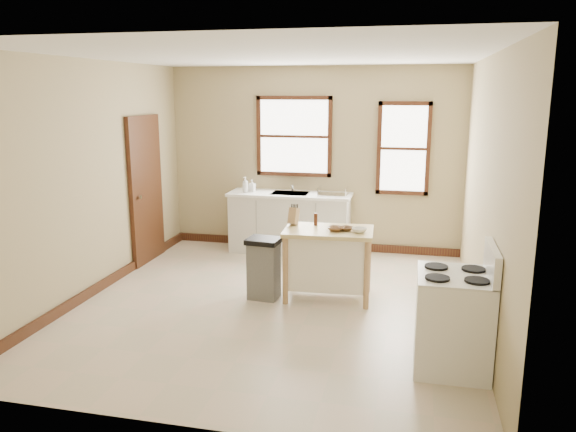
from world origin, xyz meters
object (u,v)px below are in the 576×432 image
(bowl_a, at_px, (336,229))
(bowl_b, at_px, (346,229))
(dish_rack, at_px, (333,192))
(knife_block, at_px, (294,217))
(soap_bottle_b, at_px, (252,186))
(gas_stove, at_px, (454,307))
(soap_bottle_a, at_px, (245,185))
(bowl_c, at_px, (359,230))
(kitchen_island, at_px, (328,264))
(pepper_grinder, at_px, (316,219))
(trash_bin, at_px, (264,268))

(bowl_a, height_order, bowl_b, bowl_a)
(dish_rack, height_order, knife_block, knife_block)
(soap_bottle_b, height_order, gas_stove, gas_stove)
(soap_bottle_a, xyz_separation_m, soap_bottle_b, (0.09, 0.08, -0.02))
(soap_bottle_a, bearing_deg, soap_bottle_b, 65.39)
(dish_rack, distance_m, bowl_b, 1.86)
(soap_bottle_b, xyz_separation_m, bowl_c, (1.83, -1.89, -0.14))
(kitchen_island, xyz_separation_m, bowl_b, (0.21, -0.01, 0.44))
(pepper_grinder, height_order, bowl_c, pepper_grinder)
(dish_rack, xyz_separation_m, bowl_c, (0.58, -1.88, -0.10))
(kitchen_island, bearing_deg, dish_rack, 93.58)
(soap_bottle_b, distance_m, trash_bin, 2.21)
(trash_bin, relative_size, gas_stove, 0.65)
(soap_bottle_b, relative_size, gas_stove, 0.16)
(soap_bottle_b, xyz_separation_m, knife_block, (1.02, -1.69, -0.07))
(knife_block, bearing_deg, soap_bottle_b, 136.14)
(knife_block, bearing_deg, bowl_a, -3.56)
(bowl_a, relative_size, bowl_b, 1.12)
(kitchen_island, xyz_separation_m, gas_stove, (1.34, -1.47, 0.15))
(dish_rack, bearing_deg, soap_bottle_b, 159.23)
(pepper_grinder, relative_size, bowl_b, 0.89)
(pepper_grinder, height_order, bowl_a, pepper_grinder)
(bowl_b, bearing_deg, gas_stove, -52.06)
(dish_rack, xyz_separation_m, bowl_b, (0.42, -1.81, -0.11))
(soap_bottle_a, xyz_separation_m, bowl_b, (1.76, -1.75, -0.17))
(pepper_grinder, bearing_deg, dish_rack, 91.13)
(kitchen_island, relative_size, gas_stove, 0.91)
(soap_bottle_a, distance_m, kitchen_island, 2.41)
(kitchen_island, distance_m, pepper_grinder, 0.55)
(bowl_b, bearing_deg, trash_bin, -169.93)
(soap_bottle_b, relative_size, dish_rack, 0.43)
(kitchen_island, distance_m, gas_stove, 2.00)
(pepper_grinder, xyz_separation_m, bowl_c, (0.55, -0.24, -0.05))
(trash_bin, bearing_deg, bowl_c, 9.98)
(soap_bottle_a, xyz_separation_m, gas_stove, (2.90, -3.21, -0.47))
(knife_block, relative_size, pepper_grinder, 1.33)
(trash_bin, bearing_deg, gas_stove, -26.92)
(soap_bottle_a, relative_size, dish_rack, 0.55)
(knife_block, distance_m, bowl_c, 0.84)
(bowl_b, bearing_deg, kitchen_island, 178.44)
(kitchen_island, xyz_separation_m, bowl_c, (0.37, -0.07, 0.45))
(kitchen_island, distance_m, trash_bin, 0.77)
(knife_block, bearing_deg, bowl_c, 1.00)
(trash_bin, distance_m, gas_stove, 2.46)
(soap_bottle_a, xyz_separation_m, bowl_a, (1.64, -1.79, -0.17))
(dish_rack, distance_m, bowl_c, 1.97)
(soap_bottle_a, distance_m, gas_stove, 4.35)
(dish_rack, bearing_deg, kitchen_island, -103.46)
(soap_bottle_b, relative_size, bowl_b, 1.11)
(soap_bottle_a, distance_m, knife_block, 1.95)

